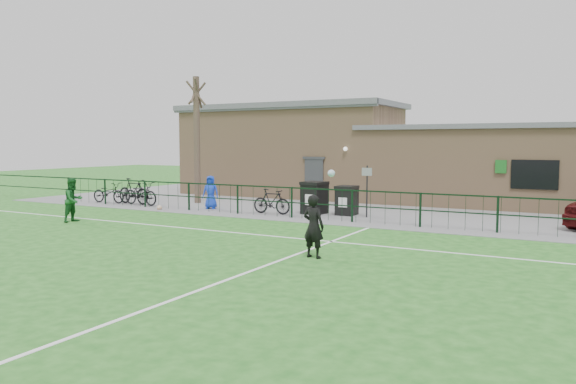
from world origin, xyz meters
The scene contains 19 objects.
ground centered at (0.00, 0.00, 0.00)m, with size 90.00×90.00×0.00m, color #1F5E1B.
paving_strip centered at (0.00, 13.50, 0.01)m, with size 34.00×13.00×0.02m, color slate.
pitch_line_touch centered at (0.00, 7.80, 0.00)m, with size 28.00×0.10×0.01m, color white.
pitch_line_mid centered at (0.00, 4.00, 0.00)m, with size 28.00×0.10×0.01m, color white.
pitch_line_perp centered at (2.00, 0.00, 0.00)m, with size 0.10×16.00×0.01m, color white.
perimeter_fence centered at (0.00, 8.00, 0.60)m, with size 28.00×0.10×1.20m, color black.
bare_tree centered at (-8.00, 10.50, 3.00)m, with size 0.30×0.30×6.00m, color #46352A.
wheelie_bin_left centered at (-1.25, 9.47, 0.63)m, with size 0.80×0.91×1.22m, color black.
wheelie_bin_right centered at (0.04, 9.76, 0.56)m, with size 0.71×0.81×1.08m, color black.
sign_post centered at (1.00, 9.45, 1.02)m, with size 0.06×0.06×2.00m, color black.
bicycle_a centered at (-11.72, 8.42, 0.51)m, with size 0.65×1.86×0.98m, color black.
bicycle_b centered at (-10.28, 8.59, 0.63)m, with size 0.57×2.02×1.21m, color black.
bicycle_c centered at (-9.70, 8.47, 0.56)m, with size 0.71×2.04×1.07m, color black.
bicycle_d centered at (-2.74, 8.58, 0.53)m, with size 0.48×1.69×1.01m, color black.
spectator_child centered at (-5.98, 8.83, 0.74)m, with size 0.71×0.46×1.45m, color #1538C5.
goalkeeper_kick centered at (2.55, 1.76, 0.83)m, with size 1.25×3.21×2.08m.
outfield_player centered at (-7.98, 3.22, 0.81)m, with size 0.78×0.61×1.61m, color #175221.
ball_ground centered at (-7.68, 7.47, 0.11)m, with size 0.22×0.22×0.22m, color silver.
clubhouse centered at (-0.88, 16.50, 2.22)m, with size 24.25×5.40×4.96m.
Camera 1 is at (8.75, -10.80, 2.88)m, focal length 35.00 mm.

